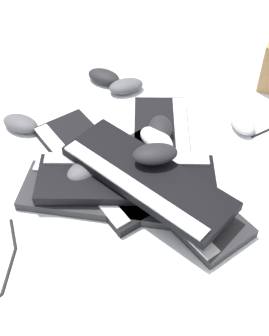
{
  "coord_description": "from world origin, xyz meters",
  "views": [
    {
      "loc": [
        0.64,
        0.38,
        0.9
      ],
      "look_at": [
        -0.06,
        -0.04,
        0.04
      ],
      "focal_mm": 50.0,
      "sensor_mm": 36.0,
      "label": 1
    }
  ],
  "objects_px": {
    "keyboard_0": "(110,194)",
    "mouse_5": "(155,154)",
    "mouse_7": "(243,122)",
    "keyboard_5": "(146,178)",
    "mouse_6": "(104,77)",
    "keyboard_3": "(96,166)",
    "mouse_3": "(20,123)",
    "mouse_4": "(86,169)",
    "mouse_0": "(156,139)",
    "keyboard_4": "(126,178)",
    "mouse_2": "(126,86)",
    "keyboard_1": "(171,191)",
    "keyboard_2": "(163,151)",
    "mouse_1": "(160,129)"
  },
  "relations": [
    {
      "from": "keyboard_3",
      "to": "mouse_3",
      "type": "relative_size",
      "value": 4.21
    },
    {
      "from": "mouse_2",
      "to": "mouse_4",
      "type": "height_order",
      "value": "mouse_4"
    },
    {
      "from": "keyboard_0",
      "to": "mouse_0",
      "type": "xyz_separation_m",
      "value": [
        -0.2,
        0.02,
        0.04
      ]
    },
    {
      "from": "mouse_3",
      "to": "keyboard_1",
      "type": "bearing_deg",
      "value": 175.58
    },
    {
      "from": "keyboard_0",
      "to": "mouse_6",
      "type": "bearing_deg",
      "value": -145.35
    },
    {
      "from": "mouse_2",
      "to": "mouse_4",
      "type": "xyz_separation_m",
      "value": [
        0.38,
        0.11,
        0.03
      ]
    },
    {
      "from": "keyboard_5",
      "to": "mouse_5",
      "type": "bearing_deg",
      "value": -174.84
    },
    {
      "from": "keyboard_5",
      "to": "mouse_7",
      "type": "bearing_deg",
      "value": 163.84
    },
    {
      "from": "mouse_0",
      "to": "mouse_7",
      "type": "distance_m",
      "value": 0.28
    },
    {
      "from": "keyboard_1",
      "to": "mouse_6",
      "type": "bearing_deg",
      "value": -128.15
    },
    {
      "from": "keyboard_1",
      "to": "keyboard_4",
      "type": "bearing_deg",
      "value": -68.37
    },
    {
      "from": "keyboard_2",
      "to": "mouse_0",
      "type": "distance_m",
      "value": 0.04
    },
    {
      "from": "keyboard_0",
      "to": "keyboard_3",
      "type": "xyz_separation_m",
      "value": [
        -0.06,
        -0.08,
        0.0
      ]
    },
    {
      "from": "keyboard_5",
      "to": "mouse_6",
      "type": "distance_m",
      "value": 0.51
    },
    {
      "from": "keyboard_1",
      "to": "mouse_4",
      "type": "height_order",
      "value": "mouse_4"
    },
    {
      "from": "keyboard_2",
      "to": "keyboard_3",
      "type": "height_order",
      "value": "same"
    },
    {
      "from": "keyboard_1",
      "to": "mouse_3",
      "type": "distance_m",
      "value": 0.49
    },
    {
      "from": "mouse_3",
      "to": "keyboard_4",
      "type": "bearing_deg",
      "value": 169.22
    },
    {
      "from": "mouse_6",
      "to": "mouse_7",
      "type": "xyz_separation_m",
      "value": [
        -0.02,
        0.47,
        0.0
      ]
    },
    {
      "from": "keyboard_3",
      "to": "mouse_6",
      "type": "height_order",
      "value": "mouse_6"
    },
    {
      "from": "keyboard_3",
      "to": "keyboard_5",
      "type": "relative_size",
      "value": 1.0
    },
    {
      "from": "mouse_2",
      "to": "mouse_3",
      "type": "relative_size",
      "value": 1.0
    },
    {
      "from": "mouse_3",
      "to": "mouse_4",
      "type": "distance_m",
      "value": 0.3
    },
    {
      "from": "mouse_3",
      "to": "mouse_6",
      "type": "distance_m",
      "value": 0.32
    },
    {
      "from": "keyboard_5",
      "to": "mouse_4",
      "type": "relative_size",
      "value": 4.19
    },
    {
      "from": "mouse_2",
      "to": "mouse_5",
      "type": "height_order",
      "value": "mouse_5"
    },
    {
      "from": "keyboard_2",
      "to": "mouse_3",
      "type": "distance_m",
      "value": 0.42
    },
    {
      "from": "keyboard_0",
      "to": "keyboard_1",
      "type": "relative_size",
      "value": 1.0
    },
    {
      "from": "keyboard_1",
      "to": "keyboard_5",
      "type": "bearing_deg",
      "value": -51.22
    },
    {
      "from": "mouse_7",
      "to": "keyboard_2",
      "type": "bearing_deg",
      "value": 108.15
    },
    {
      "from": "keyboard_5",
      "to": "mouse_6",
      "type": "xyz_separation_m",
      "value": [
        -0.36,
        -0.36,
        -0.05
      ]
    },
    {
      "from": "keyboard_3",
      "to": "mouse_7",
      "type": "height_order",
      "value": "mouse_7"
    },
    {
      "from": "mouse_5",
      "to": "mouse_7",
      "type": "relative_size",
      "value": 1.0
    },
    {
      "from": "keyboard_4",
      "to": "mouse_5",
      "type": "xyz_separation_m",
      "value": [
        -0.05,
        0.05,
        0.07
      ]
    },
    {
      "from": "keyboard_4",
      "to": "mouse_0",
      "type": "relative_size",
      "value": 4.15
    },
    {
      "from": "mouse_4",
      "to": "keyboard_4",
      "type": "bearing_deg",
      "value": 125.77
    },
    {
      "from": "keyboard_1",
      "to": "keyboard_5",
      "type": "height_order",
      "value": "keyboard_5"
    },
    {
      "from": "keyboard_1",
      "to": "keyboard_3",
      "type": "distance_m",
      "value": 0.21
    },
    {
      "from": "mouse_4",
      "to": "mouse_3",
      "type": "bearing_deg",
      "value": -86.63
    },
    {
      "from": "mouse_2",
      "to": "mouse_6",
      "type": "relative_size",
      "value": 1.0
    },
    {
      "from": "keyboard_0",
      "to": "mouse_5",
      "type": "height_order",
      "value": "mouse_5"
    },
    {
      "from": "keyboard_5",
      "to": "mouse_2",
      "type": "bearing_deg",
      "value": -142.49
    },
    {
      "from": "keyboard_4",
      "to": "mouse_7",
      "type": "xyz_separation_m",
      "value": [
        -0.38,
        0.16,
        -0.02
      ]
    },
    {
      "from": "keyboard_0",
      "to": "mouse_3",
      "type": "relative_size",
      "value": 4.22
    },
    {
      "from": "mouse_1",
      "to": "mouse_2",
      "type": "xyz_separation_m",
      "value": [
        -0.16,
        -0.2,
        -0.03
      ]
    },
    {
      "from": "mouse_1",
      "to": "mouse_7",
      "type": "relative_size",
      "value": 1.0
    },
    {
      "from": "keyboard_3",
      "to": "mouse_3",
      "type": "xyz_separation_m",
      "value": [
        -0.03,
        -0.28,
        0.01
      ]
    },
    {
      "from": "mouse_0",
      "to": "mouse_3",
      "type": "distance_m",
      "value": 0.4
    },
    {
      "from": "keyboard_4",
      "to": "mouse_5",
      "type": "height_order",
      "value": "mouse_5"
    },
    {
      "from": "keyboard_3",
      "to": "mouse_6",
      "type": "relative_size",
      "value": 4.21
    }
  ]
}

